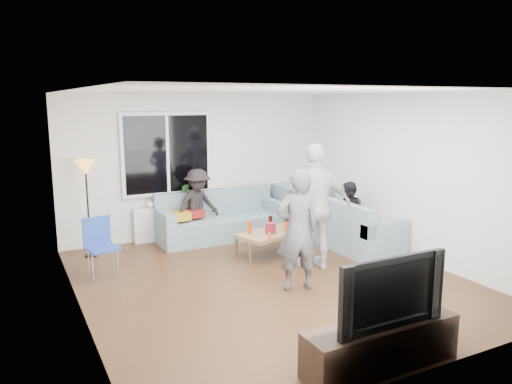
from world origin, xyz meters
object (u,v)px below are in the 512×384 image
player_left (297,230)px  sofa_back_section (221,216)px  sofa_right_section (349,222)px  spectator_back (198,205)px  spectator_right (349,214)px  television (384,289)px  tv_console (381,345)px  player_right (316,207)px  side_chair (103,249)px  coffee_table (271,244)px  floor_lamp (88,209)px

player_left → sofa_back_section: bearing=-79.1°
sofa_right_section → spectator_back: spectator_back is taller
spectator_right → television: bearing=-23.0°
tv_console → player_left: bearing=80.5°
sofa_right_section → player_right: player_right is taller
player_right → tv_console: bearing=82.2°
side_chair → television: television is taller
sofa_back_section → sofa_right_section: size_ratio=1.15×
sofa_back_section → spectator_back: (-0.43, 0.03, 0.23)m
coffee_table → spectator_right: (1.47, -0.12, 0.36)m
sofa_back_section → side_chair: (-2.30, -1.12, 0.01)m
sofa_back_section → sofa_right_section: bearing=-39.1°
sofa_right_section → tv_console: bearing=146.6°
spectator_back → tv_console: size_ratio=0.81×
sofa_back_section → floor_lamp: (-2.30, 0.00, 0.36)m
coffee_table → spectator_right: 1.51m
side_chair → player_left: bearing=-47.7°
player_left → television: player_left is taller
coffee_table → floor_lamp: floor_lamp is taller
side_chair → player_right: bearing=-31.1°
spectator_back → television: 4.80m
coffee_table → player_left: bearing=-105.3°
spectator_back → television: (0.01, -4.80, 0.13)m
player_right → floor_lamp: bearing=-22.8°
tv_console → spectator_back: bearing=90.2°
sofa_back_section → floor_lamp: bearing=179.9°
sofa_right_section → player_right: bearing=120.6°
sofa_back_section → tv_console: 4.79m
sofa_right_section → floor_lamp: floor_lamp is taller
sofa_back_section → television: television is taller
coffee_table → television: size_ratio=0.93×
sofa_right_section → spectator_back: size_ratio=1.53×
side_chair → spectator_right: spectator_right is taller
side_chair → spectator_right: 4.08m
coffee_table → spectator_back: spectator_back is taller
sofa_right_section → coffee_table: sofa_right_section is taller
tv_console → television: (0.00, 0.00, 0.56)m
tv_console → sofa_back_section: bearing=85.0°
spectator_right → coffee_table: bearing=-84.5°
sofa_right_section → player_left: 2.28m
floor_lamp → television: bearing=-68.5°
player_right → television: player_right is taller
sofa_back_section → television: (-0.42, -4.77, 0.35)m
sofa_back_section → television: size_ratio=1.95×
floor_lamp → spectator_right: 4.32m
sofa_back_section → coffee_table: (0.31, -1.31, -0.22)m
tv_console → television: bearing=0.0°
coffee_table → sofa_back_section: bearing=103.2°
spectator_back → television: size_ratio=1.10×
sofa_back_section → tv_console: (-0.42, -4.77, -0.20)m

